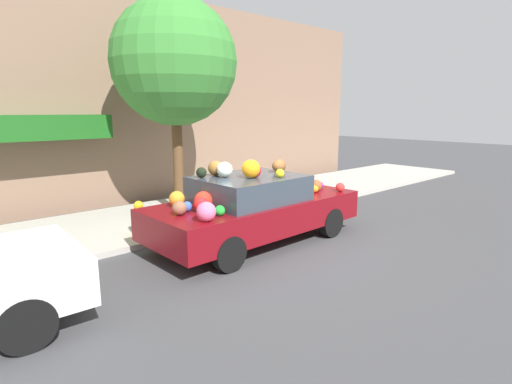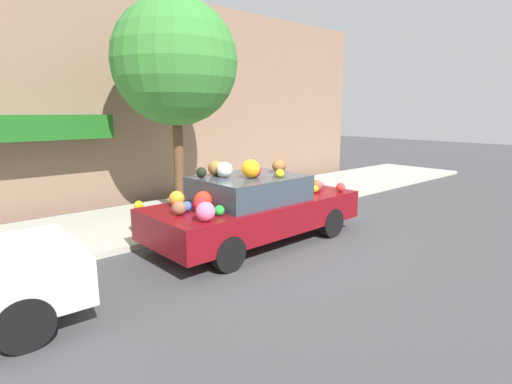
{
  "view_description": "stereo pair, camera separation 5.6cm",
  "coord_description": "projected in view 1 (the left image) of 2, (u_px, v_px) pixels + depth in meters",
  "views": [
    {
      "loc": [
        -5.02,
        -5.6,
        2.52
      ],
      "look_at": [
        0.0,
        0.03,
        1.0
      ],
      "focal_mm": 28.0,
      "sensor_mm": 36.0,
      "label": 1
    },
    {
      "loc": [
        -4.98,
        -5.63,
        2.52
      ],
      "look_at": [
        0.0,
        0.03,
        1.0
      ],
      "focal_mm": 28.0,
      "sensor_mm": 36.0,
      "label": 2
    }
  ],
  "objects": [
    {
      "name": "ground_plane",
      "position": [
        257.0,
        242.0,
        7.87
      ],
      "size": [
        60.0,
        60.0,
        0.0
      ],
      "primitive_type": "plane",
      "color": "#424244"
    },
    {
      "name": "building_facade",
      "position": [
        132.0,
        101.0,
        10.82
      ],
      "size": [
        18.0,
        1.2,
        5.65
      ],
      "color": "#846651",
      "rests_on": "ground"
    },
    {
      "name": "art_car",
      "position": [
        254.0,
        206.0,
        7.71
      ],
      "size": [
        4.35,
        1.87,
        1.67
      ],
      "rotation": [
        0.0,
        0.0,
        0.02
      ],
      "color": "maroon",
      "rests_on": "ground"
    },
    {
      "name": "fire_hydrant",
      "position": [
        139.0,
        218.0,
        7.85
      ],
      "size": [
        0.2,
        0.2,
        0.7
      ],
      "color": "gold",
      "rests_on": "sidewalk_curb"
    },
    {
      "name": "street_tree",
      "position": [
        174.0,
        63.0,
        9.1
      ],
      "size": [
        2.89,
        2.89,
        4.96
      ],
      "color": "brown",
      "rests_on": "sidewalk_curb"
    },
    {
      "name": "sidewalk_curb",
      "position": [
        184.0,
        213.0,
        9.83
      ],
      "size": [
        24.0,
        3.2,
        0.11
      ],
      "color": "#B2ADA3",
      "rests_on": "ground"
    }
  ]
}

